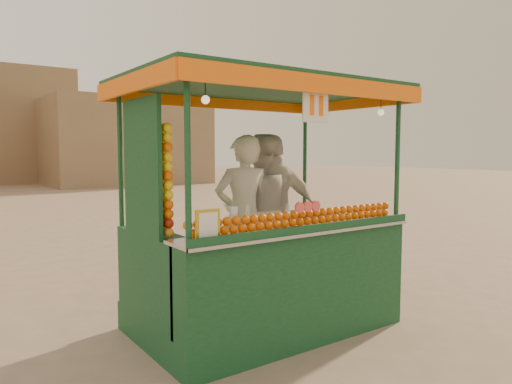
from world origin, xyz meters
TOP-DOWN VIEW (x-y plane):
  - ground at (0.00, 0.00)m, footprint 90.00×90.00m
  - building_right at (7.00, 24.00)m, footprint 9.00×6.00m
  - juice_cart at (-0.28, -0.12)m, footprint 2.96×1.91m
  - vendor_left at (-0.31, 0.21)m, footprint 0.75×0.59m
  - vendor_middle at (0.01, 0.35)m, footprint 1.13×1.10m
  - vendor_right at (0.17, 0.28)m, footprint 1.17×0.81m

SIDE VIEW (x-z plane):
  - ground at x=0.00m, z-range 0.00..0.00m
  - juice_cart at x=-0.28m, z-range -0.47..2.21m
  - vendor_left at x=-0.31m, z-range 0.31..2.13m
  - vendor_middle at x=0.01m, z-range 0.31..2.15m
  - vendor_right at x=0.17m, z-range 0.31..2.15m
  - building_right at x=7.00m, z-range 0.00..5.00m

